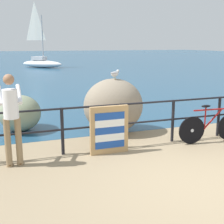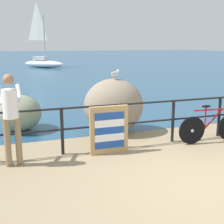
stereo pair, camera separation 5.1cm
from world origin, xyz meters
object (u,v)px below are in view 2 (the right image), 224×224
Objects in this scene: bicycle at (217,123)px; breakwater_boulder_main at (114,106)px; person_at_railing at (11,116)px; sailboat at (43,60)px; folded_deckchair_stack at (109,130)px; breakwater_boulder_left at (20,113)px; seagull at (115,73)px.

breakwater_boulder_main is (-2.07, 1.60, 0.25)m from bicycle.
person_at_railing is 24.58m from sailboat.
sailboat is (1.44, 24.32, 0.19)m from folded_deckchair_stack.
bicycle is 0.28× the size of sailboat.
seagull reaches higher than breakwater_boulder_left.
sailboat is at bearing 59.81° from seagull.
sailboat reaches higher than seagull.
breakwater_boulder_left is 2.79m from seagull.
sailboat is at bearing -9.30° from person_at_railing.
sailboat is at bearing 96.55° from bicycle.
breakwater_boulder_main reaches higher than folded_deckchair_stack.
breakwater_boulder_left is at bearing -7.11° from person_at_railing.
bicycle is 5.16× the size of seagull.
folded_deckchair_stack is 3.16× the size of seagull.
seagull is at bearing -23.81° from breakwater_boulder_left.
breakwater_boulder_main is at bearing -49.11° from sailboat.
sailboat is (3.15, 21.85, 0.23)m from breakwater_boulder_left.
sailboat is (0.81, 22.82, -0.01)m from breakwater_boulder_main.
sailboat is at bearing 87.96° from breakwater_boulder_main.
breakwater_boulder_main is 2.54m from breakwater_boulder_left.
person_at_railing is 3.01m from breakwater_boulder_main.
person_at_railing is 1.12× the size of breakwater_boulder_main.
person_at_railing reaches higher than seagull.
sailboat reaches higher than folded_deckchair_stack.
breakwater_boulder_main reaches higher than breakwater_boulder_left.
seagull is at bearing -49.06° from sailboat.
breakwater_boulder_left is (-2.33, 0.98, -0.23)m from breakwater_boulder_main.
breakwater_boulder_left is at bearing 124.62° from folded_deckchair_stack.
breakwater_boulder_left is 3.95× the size of seagull.
bicycle is 1.63× the size of folded_deckchair_stack.
person_at_railing is 1.37× the size of breakwater_boulder_left.
breakwater_boulder_left is at bearing 153.27° from bicycle.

